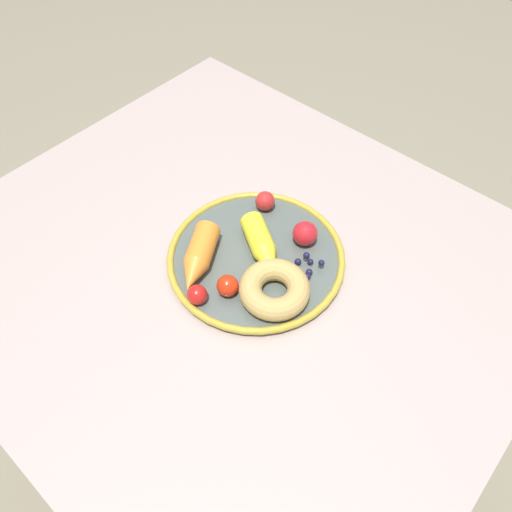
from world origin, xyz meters
The scene contains 11 objects.
ground_plane centered at (0.00, 0.00, 0.00)m, with size 6.00×6.00×0.00m, color gray.
dining_table centered at (0.00, 0.00, 0.67)m, with size 0.96×0.85×0.77m.
plate centered at (0.03, 0.03, 0.78)m, with size 0.30×0.30×0.02m.
carrot_orange centered at (-0.03, -0.05, 0.81)m, with size 0.10×0.13×0.04m.
carrot_yellow centered at (0.03, 0.04, 0.81)m, with size 0.13×0.10×0.04m.
donut centered at (0.10, -0.01, 0.80)m, with size 0.11×0.11×0.04m, color tan.
blueberry_pile centered at (0.11, 0.06, 0.79)m, with size 0.04×0.04×0.02m.
tomato_near centered at (0.07, 0.10, 0.81)m, with size 0.04×0.04×0.04m, color red.
tomato_mid centered at (-0.03, 0.12, 0.80)m, with size 0.04×0.04×0.04m, color red.
tomato_far centered at (0.04, -0.06, 0.80)m, with size 0.04×0.04×0.04m, color red.
tomato_extra centered at (0.02, -0.10, 0.80)m, with size 0.03×0.03×0.03m, color red.
Camera 1 is at (0.37, -0.36, 1.45)m, focal length 35.15 mm.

